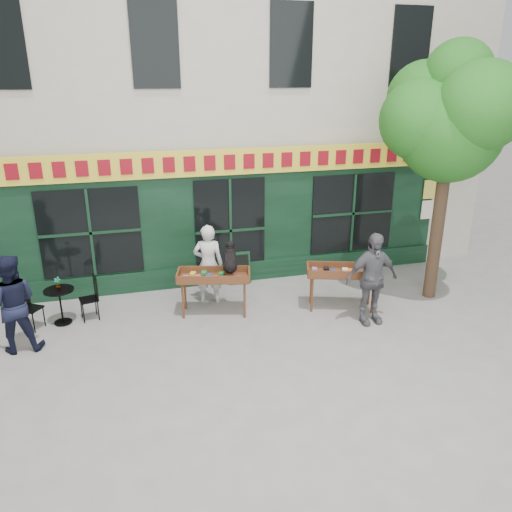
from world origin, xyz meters
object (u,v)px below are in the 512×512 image
at_px(woman, 208,264).
at_px(book_cart_right, 342,274).
at_px(bistro_table, 60,299).
at_px(man_left, 12,304).
at_px(dog, 230,257).
at_px(book_cart_center, 214,278).
at_px(man_right, 372,279).

distance_m(woman, book_cart_right, 2.96).
height_order(woman, bistro_table, woman).
xyz_separation_m(woman, man_left, (-3.85, -1.17, 0.04)).
bearing_deg(dog, book_cart_center, -174.59).
bearing_deg(book_cart_center, man_right, -8.36).
bearing_deg(bistro_table, book_cart_right, -8.21).
xyz_separation_m(man_right, bistro_table, (-6.19, 1.60, -0.43)).
bearing_deg(man_left, dog, -175.34).
relative_size(man_right, man_left, 1.03).
bearing_deg(man_right, man_left, 172.40).
xyz_separation_m(book_cart_center, man_right, (3.04, -1.22, 0.15)).
height_order(dog, book_cart_right, dog).
bearing_deg(book_cart_right, bistro_table, -170.01).
relative_size(bistro_table, man_left, 0.40).
height_order(woman, man_right, man_right).
height_order(book_cart_center, book_cart_right, same).
bearing_deg(man_right, bistro_table, 163.71).
bearing_deg(bistro_table, man_left, -127.87).
distance_m(book_cart_center, dog, 0.59).
distance_m(man_right, man_left, 6.92).
bearing_deg(woman, man_right, 161.92).
bearing_deg(woman, bistro_table, 18.51).
xyz_separation_m(woman, man_right, (3.04, -1.87, 0.07)).
distance_m(dog, man_left, 4.24).
height_order(man_right, bistro_table, man_right).
bearing_deg(book_cart_right, man_right, -50.00).
bearing_deg(bistro_table, man_right, -14.49).
bearing_deg(man_left, book_cart_center, -174.03).
xyz_separation_m(book_cart_right, man_left, (-6.59, -0.05, 0.12)).
bearing_deg(dog, bistro_table, -173.42).
bearing_deg(woman, book_cart_center, 103.54).
bearing_deg(man_left, woman, -164.81).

